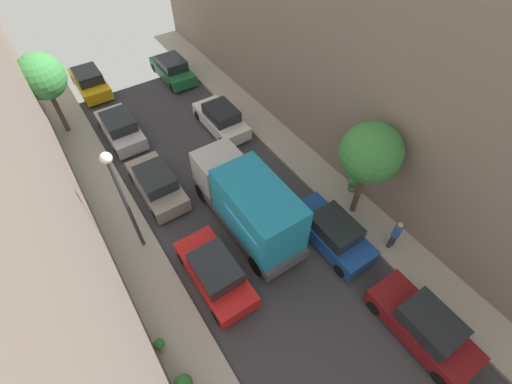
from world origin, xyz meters
name	(u,v)px	position (x,y,z in m)	size (l,w,h in m)	color
ground	(262,244)	(0.00, 0.00, 0.00)	(32.00, 32.00, 0.00)	#38383D
sidewalk_left	(162,300)	(-5.00, 0.00, 0.07)	(2.00, 44.00, 0.15)	#A8A399
sidewalk_right	(342,197)	(5.00, 0.00, 0.07)	(2.00, 44.00, 0.15)	#A8A399
building_right	(452,30)	(9.00, 0.00, 7.64)	(6.00, 44.00, 15.27)	gray
parked_car_left_1	(215,273)	(-2.70, -0.46, 0.72)	(1.78, 4.20, 1.57)	red
parked_car_left_2	(157,184)	(-2.70, 5.55, 0.72)	(1.78, 4.20, 1.57)	gray
parked_car_left_3	(120,128)	(-2.70, 10.93, 0.72)	(1.78, 4.20, 1.57)	silver
parked_car_left_4	(90,82)	(-2.70, 16.95, 0.72)	(1.78, 4.20, 1.57)	gold
parked_car_right_1	(424,326)	(2.70, -6.72, 0.72)	(1.78, 4.20, 1.57)	maroon
parked_car_right_2	(332,232)	(2.70, -1.64, 0.72)	(1.78, 4.20, 1.57)	#194799
parked_car_right_3	(221,119)	(2.70, 8.36, 0.72)	(1.78, 4.20, 1.57)	white
parked_car_right_4	(173,69)	(2.70, 15.28, 0.72)	(1.78, 4.20, 1.57)	#1E6638
delivery_truck	(248,203)	(0.00, 1.18, 1.79)	(2.26, 6.60, 3.38)	#4C4C51
pedestrian	(396,234)	(4.75, -3.42, 1.07)	(0.40, 0.36, 1.72)	#2D334C
street_tree_0	(42,77)	(-5.29, 13.32, 3.74)	(2.49, 2.49, 4.87)	brown
street_tree_1	(371,153)	(4.79, -0.94, 3.94)	(2.63, 2.63, 5.13)	brown
potted_plant_0	(353,183)	(5.69, 0.06, 0.65)	(0.57, 0.57, 0.89)	slate
potted_plant_2	(160,345)	(-5.78, -1.80, 0.53)	(0.40, 0.40, 0.70)	#B2A899
lamp_post	(120,191)	(-4.60, 2.96, 3.84)	(0.44, 0.44, 5.62)	#333338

